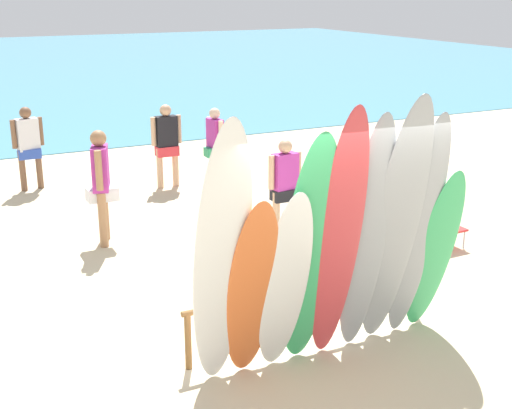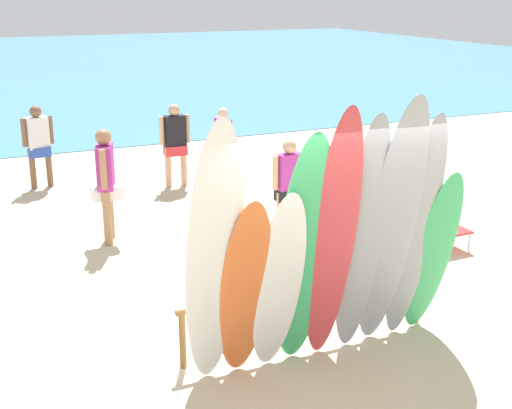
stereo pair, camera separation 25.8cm
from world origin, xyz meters
name	(u,v)px [view 1 (the left image)]	position (x,y,z in m)	size (l,w,h in m)	color
ground	(61,124)	(0.00, 14.00, 0.00)	(60.00, 60.00, 0.00)	beige
surfboard_rack	(311,296)	(0.00, 0.00, 0.52)	(3.01, 0.07, 0.65)	brown
surfboard_white_0	(222,260)	(-1.29, -0.56, 1.38)	(0.54, 0.06, 2.81)	white
surfboard_orange_1	(252,291)	(-0.96, -0.51, 0.98)	(0.52, 0.08, 2.01)	orange
surfboard_white_2	(285,283)	(-0.61, -0.52, 1.00)	(0.54, 0.08, 2.03)	white
surfboard_green_3	(309,253)	(-0.34, -0.51, 1.27)	(0.57, 0.07, 2.57)	#38B266
surfboard_red_4	(339,239)	(-0.05, -0.57, 1.38)	(0.49, 0.08, 2.81)	#D13D42
surfboard_grey_5	(366,237)	(0.31, -0.54, 1.33)	(0.48, 0.06, 2.70)	#999EA3
surfboard_grey_6	(396,226)	(0.64, -0.57, 1.41)	(0.57, 0.06, 2.89)	#999EA3
surfboard_grey_7	(418,230)	(0.95, -0.54, 1.31)	(0.46, 0.06, 2.67)	#999EA3
surfboard_green_8	(435,252)	(1.27, -0.48, 0.99)	(0.52, 0.06, 2.03)	#38B266
beachgoer_midbeach	(28,143)	(-1.81, 7.49, 0.92)	(0.60, 0.27, 1.60)	brown
beachgoer_photographing	(285,182)	(1.30, 3.02, 0.89)	(0.58, 0.25, 1.55)	tan
beachgoer_strolling	(167,140)	(0.60, 6.52, 0.93)	(0.61, 0.26, 1.61)	tan
beachgoer_near_rack	(215,141)	(1.47, 6.17, 0.89)	(0.40, 0.58, 1.54)	beige
beachgoer_by_water	(101,179)	(-1.29, 4.00, 1.01)	(0.45, 0.63, 1.75)	#9E704C
beach_chair_red	(438,217)	(3.24, 1.74, 0.43)	(0.52, 0.69, 0.82)	#B7B7BC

